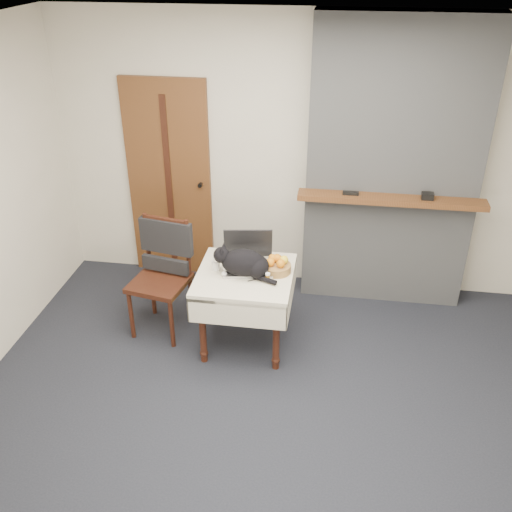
{
  "coord_description": "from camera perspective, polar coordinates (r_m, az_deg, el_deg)",
  "views": [
    {
      "loc": [
        0.43,
        -3.06,
        3.1
      ],
      "look_at": [
        -0.16,
        0.8,
        0.9
      ],
      "focal_mm": 40.0,
      "sensor_mm": 36.0,
      "label": 1
    }
  ],
  "objects": [
    {
      "name": "cat",
      "position": [
        4.56,
        -1.12,
        -0.74
      ],
      "size": [
        0.54,
        0.25,
        0.26
      ],
      "rotation": [
        0.0,
        0.0,
        -0.03
      ],
      "color": "black",
      "rests_on": "side_table"
    },
    {
      "name": "chimney",
      "position": [
        5.25,
        13.46,
        8.49
      ],
      "size": [
        1.62,
        0.48,
        2.6
      ],
      "color": "gray",
      "rests_on": "ground"
    },
    {
      "name": "desk_clutter",
      "position": [
        4.62,
        0.59,
        -1.87
      ],
      "size": [
        0.14,
        0.05,
        0.01
      ],
      "primitive_type": "cube",
      "rotation": [
        0.0,
        0.0,
        0.26
      ],
      "color": "black",
      "rests_on": "side_table"
    },
    {
      "name": "laptop",
      "position": [
        4.71,
        -0.8,
        -0.22
      ],
      "size": [
        0.45,
        0.4,
        0.3
      ],
      "rotation": [
        0.0,
        0.0,
        0.16
      ],
      "color": "#B7B7BC",
      "rests_on": "side_table"
    },
    {
      "name": "door",
      "position": [
        5.69,
        -8.64,
        7.41
      ],
      "size": [
        0.82,
        0.1,
        2.0
      ],
      "color": "brown",
      "rests_on": "ground"
    },
    {
      "name": "chair",
      "position": [
        4.98,
        -9.23,
        -0.41
      ],
      "size": [
        0.54,
        0.53,
        1.03
      ],
      "rotation": [
        0.0,
        0.0,
        -0.19
      ],
      "color": "#321C0D",
      "rests_on": "ground"
    },
    {
      "name": "cream_jar",
      "position": [
        4.69,
        -4.05,
        -0.93
      ],
      "size": [
        0.07,
        0.07,
        0.08
      ],
      "primitive_type": "cylinder",
      "color": "silver",
      "rests_on": "side_table"
    },
    {
      "name": "side_table",
      "position": [
        4.7,
        -1.1,
        -2.92
      ],
      "size": [
        0.78,
        0.78,
        0.7
      ],
      "color": "#321C0D",
      "rests_on": "ground"
    },
    {
      "name": "ground",
      "position": [
        4.38,
        0.54,
        -15.72
      ],
      "size": [
        4.5,
        4.5,
        0.0
      ],
      "primitive_type": "plane",
      "color": "black",
      "rests_on": "ground"
    },
    {
      "name": "room_shell",
      "position": [
        3.79,
        1.68,
        8.73
      ],
      "size": [
        4.52,
        4.01,
        2.61
      ],
      "color": "beige",
      "rests_on": "ground"
    },
    {
      "name": "pill_bottle",
      "position": [
        4.51,
        1.18,
        -2.14
      ],
      "size": [
        0.04,
        0.04,
        0.08
      ],
      "color": "#A76914",
      "rests_on": "side_table"
    },
    {
      "name": "fruit_basket",
      "position": [
        4.64,
        2.07,
        -0.97
      ],
      "size": [
        0.24,
        0.24,
        0.14
      ],
      "color": "olive",
      "rests_on": "side_table"
    }
  ]
}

